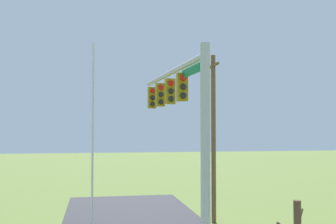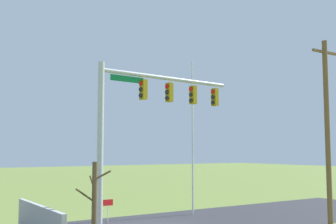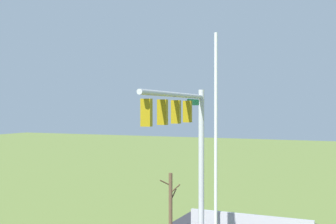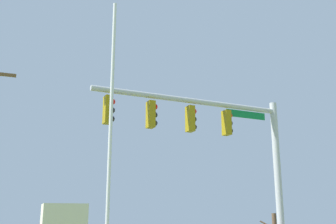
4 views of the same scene
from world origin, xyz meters
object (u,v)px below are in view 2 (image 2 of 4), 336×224
Objects in this scene: utility_pole at (327,128)px; open_sign at (108,206)px; signal_mast at (145,112)px; bare_tree at (94,205)px; flagpole at (192,137)px.

open_sign is (9.06, -6.81, -4.00)m from utility_pole.
signal_mast is 5.75m from bare_tree.
utility_pole reaches higher than signal_mast.
utility_pole is at bearing 143.07° from open_sign.
utility_pole is 2.84× the size of bare_tree.
signal_mast reaches higher than open_sign.
signal_mast is 0.84× the size of flagpole.
signal_mast is 2.31× the size of bare_tree.
signal_mast is at bearing -146.57° from bare_tree.
utility_pole is (-3.59, 6.75, 0.33)m from flagpole.
bare_tree is at bearing 33.43° from signal_mast.
signal_mast reaches higher than bare_tree.
utility_pole is at bearing 117.99° from flagpole.
bare_tree is (3.56, 2.35, -3.86)m from signal_mast.
flagpole reaches higher than signal_mast.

